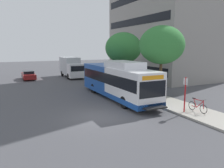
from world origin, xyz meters
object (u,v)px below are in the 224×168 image
(bicycle_parked, at_px, (198,106))
(transit_bus, at_px, (117,81))
(street_tree_mid_block, at_px, (123,48))
(bus_stop_sign_pole, at_px, (185,92))
(street_tree_near_stop, at_px, (162,45))
(box_truck_background, at_px, (71,67))
(parked_car_far_lane, at_px, (29,75))

(bicycle_parked, bearing_deg, transit_bus, 113.57)
(bicycle_parked, bearing_deg, street_tree_mid_block, 86.83)
(bus_stop_sign_pole, height_order, bicycle_parked, bus_stop_sign_pole)
(street_tree_near_stop, relative_size, box_truck_background, 0.96)
(street_tree_near_stop, xyz_separation_m, parked_car_far_lane, (-10.17, 19.11, -4.44))
(bus_stop_sign_pole, height_order, parked_car_far_lane, bus_stop_sign_pole)
(box_truck_background, bearing_deg, parked_car_far_lane, 175.06)
(transit_bus, relative_size, box_truck_background, 1.75)
(transit_bus, bearing_deg, parked_car_far_lane, 110.59)
(bus_stop_sign_pole, bearing_deg, parked_car_far_lane, 109.74)
(transit_bus, distance_m, parked_car_far_lane, 18.39)
(bicycle_parked, distance_m, box_truck_background, 23.96)
(bus_stop_sign_pole, xyz_separation_m, parked_car_far_lane, (-8.59, 23.94, -0.99))
(street_tree_mid_block, distance_m, parked_car_far_lane, 16.01)
(parked_car_far_lane, height_order, box_truck_background, box_truck_background)
(street_tree_mid_block, bearing_deg, transit_bus, -124.10)
(bus_stop_sign_pole, height_order, street_tree_near_stop, street_tree_near_stop)
(bicycle_parked, relative_size, street_tree_mid_block, 0.27)
(transit_bus, height_order, box_truck_background, transit_bus)
(street_tree_near_stop, bearing_deg, street_tree_mid_block, 89.25)
(transit_bus, relative_size, street_tree_near_stop, 1.81)
(street_tree_near_stop, bearing_deg, transit_bus, 152.67)
(bus_stop_sign_pole, relative_size, street_tree_mid_block, 0.39)
(street_tree_near_stop, distance_m, box_truck_background, 19.18)
(transit_bus, bearing_deg, bicycle_parked, -66.43)
(street_tree_mid_block, height_order, box_truck_background, street_tree_mid_block)
(street_tree_near_stop, distance_m, street_tree_mid_block, 7.55)
(parked_car_far_lane, bearing_deg, bicycle_parked, -68.53)
(transit_bus, height_order, bicycle_parked, transit_bus)
(bus_stop_sign_pole, xyz_separation_m, bicycle_parked, (0.97, -0.36, -1.09))
(transit_bus, bearing_deg, street_tree_mid_block, 55.90)
(transit_bus, distance_m, box_truck_background, 16.62)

